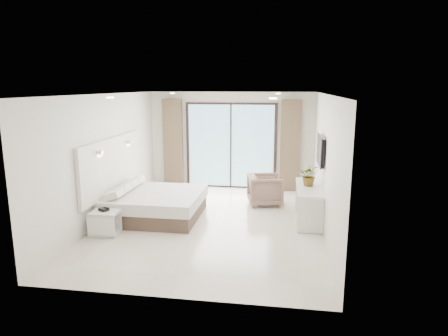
{
  "coord_description": "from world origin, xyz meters",
  "views": [
    {
      "loc": [
        1.49,
        -7.94,
        2.87
      ],
      "look_at": [
        0.21,
        0.4,
        1.12
      ],
      "focal_mm": 32.0,
      "sensor_mm": 36.0,
      "label": 1
    }
  ],
  "objects_px": {
    "console_desk": "(309,196)",
    "armchair": "(265,188)",
    "nightstand": "(105,223)",
    "bed": "(155,204)"
  },
  "relations": [
    {
      "from": "console_desk",
      "to": "nightstand",
      "type": "bearing_deg",
      "value": -160.18
    },
    {
      "from": "nightstand",
      "to": "console_desk",
      "type": "height_order",
      "value": "console_desk"
    },
    {
      "from": "bed",
      "to": "console_desk",
      "type": "relative_size",
      "value": 1.19
    },
    {
      "from": "bed",
      "to": "nightstand",
      "type": "bearing_deg",
      "value": -117.34
    },
    {
      "from": "console_desk",
      "to": "armchair",
      "type": "distance_m",
      "value": 1.48
    },
    {
      "from": "bed",
      "to": "armchair",
      "type": "distance_m",
      "value": 2.72
    },
    {
      "from": "nightstand",
      "to": "console_desk",
      "type": "distance_m",
      "value": 4.23
    },
    {
      "from": "bed",
      "to": "nightstand",
      "type": "relative_size",
      "value": 3.73
    },
    {
      "from": "nightstand",
      "to": "console_desk",
      "type": "bearing_deg",
      "value": 17.65
    },
    {
      "from": "armchair",
      "to": "nightstand",
      "type": "bearing_deg",
      "value": 118.29
    }
  ]
}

